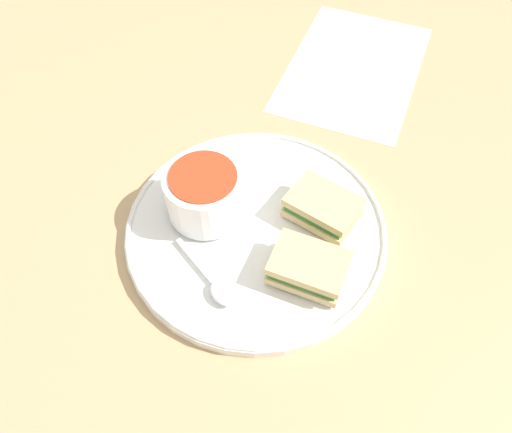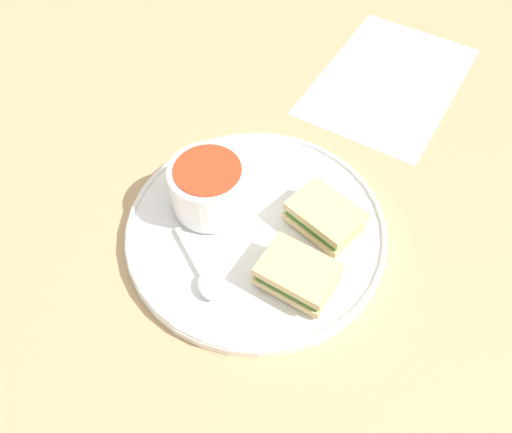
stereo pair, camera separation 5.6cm
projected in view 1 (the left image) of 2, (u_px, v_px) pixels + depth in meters
ground_plane at (256, 233)px, 0.59m from camera, size 2.40×2.40×0.00m
plate at (256, 229)px, 0.58m from camera, size 0.30×0.30×0.02m
soup_bowl at (205, 193)px, 0.56m from camera, size 0.09×0.09×0.06m
spoon at (219, 288)px, 0.52m from camera, size 0.09×0.08×0.01m
sandwich_half_near at (309, 267)px, 0.52m from camera, size 0.09×0.07×0.03m
sandwich_half_far at (323, 207)px, 0.57m from camera, size 0.09×0.08×0.03m
menu_sheet at (354, 68)px, 0.77m from camera, size 0.24×0.31×0.00m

